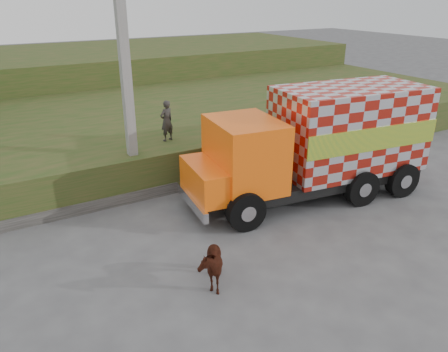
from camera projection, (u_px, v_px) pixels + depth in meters
ground at (226, 246)px, 12.30m from camera, size 120.00×120.00×0.00m
embankment at (116, 131)px, 19.98m from camera, size 40.00×12.00×1.50m
embankment_far at (60, 75)px, 29.25m from camera, size 40.00×12.00×3.00m
retaining_strip at (111, 199)px, 14.64m from camera, size 16.00×0.50×0.40m
utility_pole at (126, 79)px, 13.92m from camera, size 1.20×0.30×8.00m
cargo_truck at (320, 143)px, 14.75m from camera, size 8.62×3.77×3.73m
cow at (209, 263)px, 10.53m from camera, size 1.14×1.52×1.17m
pedestrian at (167, 121)px, 16.03m from camera, size 0.64×0.52×1.52m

